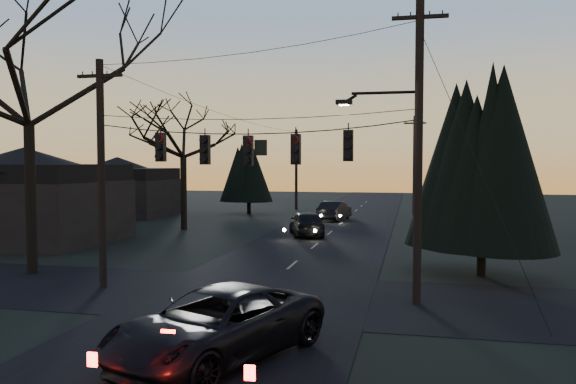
% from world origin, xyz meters
% --- Properties ---
extents(main_road, '(8.00, 120.00, 0.02)m').
position_xyz_m(main_road, '(0.00, 20.00, 0.01)').
color(main_road, black).
rests_on(main_road, ground).
extents(cross_road, '(60.00, 7.00, 0.02)m').
position_xyz_m(cross_road, '(0.00, 10.00, 0.01)').
color(cross_road, black).
rests_on(cross_road, ground).
extents(utility_pole_right, '(5.00, 0.30, 10.00)m').
position_xyz_m(utility_pole_right, '(5.50, 10.00, 0.00)').
color(utility_pole_right, black).
rests_on(utility_pole_right, ground).
extents(utility_pole_left, '(1.80, 0.30, 8.50)m').
position_xyz_m(utility_pole_left, '(-6.00, 10.00, 0.00)').
color(utility_pole_left, black).
rests_on(utility_pole_left, ground).
extents(utility_pole_far_r, '(1.80, 0.30, 8.50)m').
position_xyz_m(utility_pole_far_r, '(5.50, 38.00, 0.00)').
color(utility_pole_far_r, black).
rests_on(utility_pole_far_r, ground).
extents(utility_pole_far_l, '(0.30, 0.30, 8.00)m').
position_xyz_m(utility_pole_far_l, '(-6.00, 46.00, 0.00)').
color(utility_pole_far_l, black).
rests_on(utility_pole_far_l, ground).
extents(span_signal_assembly, '(11.50, 0.44, 1.65)m').
position_xyz_m(span_signal_assembly, '(-0.24, 10.00, 5.20)').
color(span_signal_assembly, black).
rests_on(span_signal_assembly, ground).
extents(bare_tree_left, '(10.78, 10.78, 12.50)m').
position_xyz_m(bare_tree_left, '(-10.34, 11.72, 8.74)').
color(bare_tree_left, black).
rests_on(bare_tree_left, ground).
extents(evergreen_right, '(4.33, 4.33, 8.23)m').
position_xyz_m(evergreen_right, '(8.15, 15.33, 4.71)').
color(evergreen_right, black).
rests_on(evergreen_right, ground).
extents(bare_tree_dist, '(6.44, 6.44, 10.16)m').
position_xyz_m(bare_tree_dist, '(-10.31, 27.82, 7.10)').
color(bare_tree_dist, black).
rests_on(bare_tree_dist, ground).
extents(evergreen_dist, '(3.90, 3.90, 6.07)m').
position_xyz_m(evergreen_dist, '(-9.32, 40.54, 3.63)').
color(evergreen_dist, black).
rests_on(evergreen_dist, ground).
extents(house_left_near, '(10.00, 8.00, 5.60)m').
position_xyz_m(house_left_near, '(-17.00, 20.00, 2.80)').
color(house_left_near, black).
rests_on(house_left_near, ground).
extents(house_left_far, '(9.00, 7.00, 5.20)m').
position_xyz_m(house_left_far, '(-20.00, 36.00, 2.60)').
color(house_left_far, black).
rests_on(house_left_far, ground).
extents(suv_near, '(4.87, 6.54, 1.65)m').
position_xyz_m(suv_near, '(0.80, 3.59, 0.83)').
color(suv_near, black).
rests_on(suv_near, ground).
extents(sedan_oncoming_a, '(3.27, 5.10, 1.62)m').
position_xyz_m(sedan_oncoming_a, '(-1.25, 26.30, 0.81)').
color(sedan_oncoming_a, black).
rests_on(sedan_oncoming_a, ground).
extents(sedan_oncoming_b, '(2.35, 4.92, 1.56)m').
position_xyz_m(sedan_oncoming_b, '(-0.80, 36.26, 0.78)').
color(sedan_oncoming_b, black).
rests_on(sedan_oncoming_b, ground).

